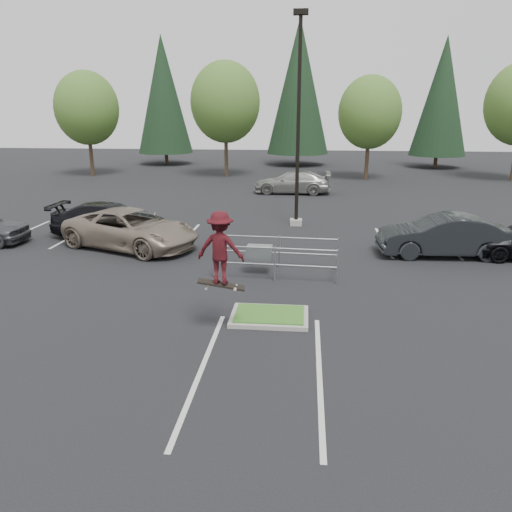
# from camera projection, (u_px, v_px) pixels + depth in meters

# --- Properties ---
(ground) EXTENTS (120.00, 120.00, 0.00)m
(ground) POSITION_uv_depth(u_px,v_px,m) (269.00, 318.00, 14.25)
(ground) COLOR black
(ground) RESTS_ON ground
(grass_median) EXTENTS (2.20, 1.60, 0.16)m
(grass_median) POSITION_uv_depth(u_px,v_px,m) (269.00, 316.00, 14.23)
(grass_median) COLOR gray
(grass_median) RESTS_ON ground
(stall_lines) EXTENTS (22.62, 17.60, 0.01)m
(stall_lines) POSITION_uv_depth(u_px,v_px,m) (247.00, 257.00, 20.12)
(stall_lines) COLOR beige
(stall_lines) RESTS_ON ground
(light_pole) EXTENTS (0.70, 0.60, 10.12)m
(light_pole) POSITION_uv_depth(u_px,v_px,m) (298.00, 134.00, 24.35)
(light_pole) COLOR gray
(light_pole) RESTS_ON ground
(decid_a) EXTENTS (5.44, 5.44, 8.91)m
(decid_a) POSITION_uv_depth(u_px,v_px,m) (87.00, 110.00, 43.01)
(decid_a) COLOR #38281C
(decid_a) RESTS_ON ground
(decid_b) EXTENTS (5.89, 5.89, 9.64)m
(decid_b) POSITION_uv_depth(u_px,v_px,m) (225.00, 105.00, 42.22)
(decid_b) COLOR #38281C
(decid_b) RESTS_ON ground
(decid_c) EXTENTS (5.12, 5.12, 8.38)m
(decid_c) POSITION_uv_depth(u_px,v_px,m) (370.00, 115.00, 40.65)
(decid_c) COLOR #38281C
(decid_c) RESTS_ON ground
(conif_a) EXTENTS (5.72, 5.72, 13.00)m
(conif_a) POSITION_uv_depth(u_px,v_px,m) (163.00, 95.00, 51.71)
(conif_a) COLOR #38281C
(conif_a) RESTS_ON ground
(conif_b) EXTENTS (6.38, 6.38, 14.50)m
(conif_b) POSITION_uv_depth(u_px,v_px,m) (299.00, 87.00, 50.65)
(conif_b) COLOR #38281C
(conif_b) RESTS_ON ground
(conif_c) EXTENTS (5.50, 5.50, 12.50)m
(conif_c) POSITION_uv_depth(u_px,v_px,m) (442.00, 97.00, 48.67)
(conif_c) COLOR #38281C
(conif_c) RESTS_ON ground
(cart_corral) EXTENTS (4.43, 1.80, 1.23)m
(cart_corral) POSITION_uv_depth(u_px,v_px,m) (264.00, 253.00, 17.92)
(cart_corral) COLOR #969A9E
(cart_corral) RESTS_ON ground
(skateboarder) EXTENTS (1.29, 0.82, 2.09)m
(skateboarder) POSITION_uv_depth(u_px,v_px,m) (221.00, 248.00, 12.75)
(skateboarder) COLOR black
(skateboarder) RESTS_ON ground
(car_l_tan) EXTENTS (6.57, 4.80, 1.66)m
(car_l_tan) POSITION_uv_depth(u_px,v_px,m) (130.00, 229.00, 21.30)
(car_l_tan) COLOR gray
(car_l_tan) RESTS_ON ground
(car_l_black) EXTENTS (5.50, 2.34, 1.58)m
(car_l_black) POSITION_uv_depth(u_px,v_px,m) (111.00, 220.00, 23.07)
(car_l_black) COLOR black
(car_l_black) RESTS_ON ground
(car_r_charc) EXTENTS (5.16, 1.96, 1.68)m
(car_r_charc) POSITION_uv_depth(u_px,v_px,m) (443.00, 236.00, 20.08)
(car_r_charc) COLOR black
(car_r_charc) RESTS_ON ground
(car_far_silver) EXTENTS (5.41, 2.34, 1.55)m
(car_far_silver) POSITION_uv_depth(u_px,v_px,m) (292.00, 182.00, 35.02)
(car_far_silver) COLOR gray
(car_far_silver) RESTS_ON ground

